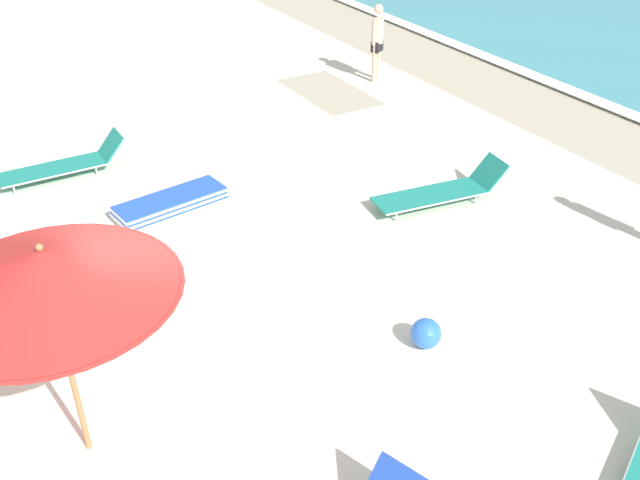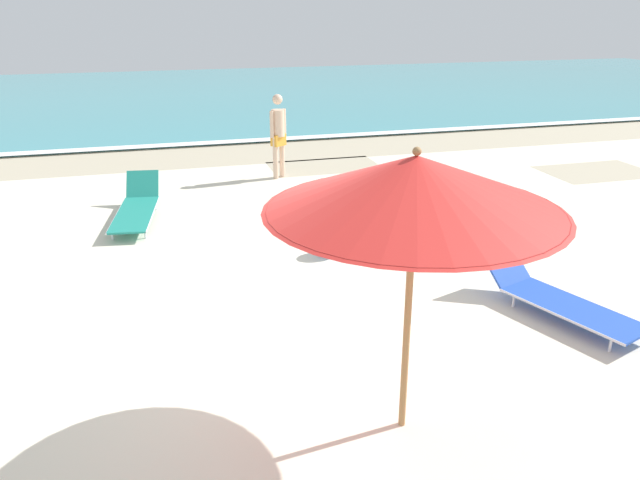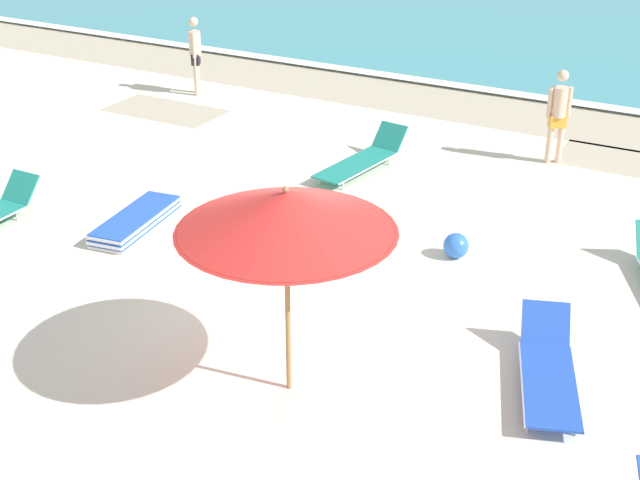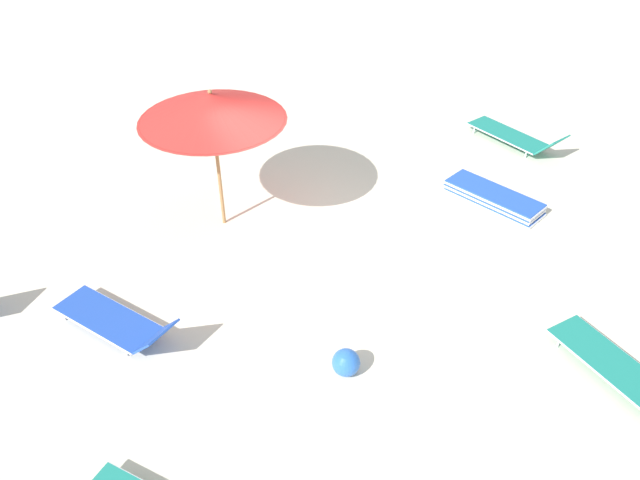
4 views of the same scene
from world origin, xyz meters
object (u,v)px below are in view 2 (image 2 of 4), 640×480
sun_lounger_mid_beach_solo (487,213)px  sun_lounger_beside_umbrella (136,208)px  beach_umbrella (415,185)px  beach_ball (329,243)px  beachgoer_wading_adult (278,131)px  sun_lounger_near_water_right (557,298)px

sun_lounger_mid_beach_solo → sun_lounger_beside_umbrella: bearing=136.2°
beach_umbrella → sun_lounger_mid_beach_solo: size_ratio=1.24×
beach_ball → sun_lounger_beside_umbrella: bearing=138.2°
sun_lounger_beside_umbrella → beachgoer_wading_adult: size_ratio=1.32×
beachgoer_wading_adult → beach_ball: beachgoer_wading_adult is taller
beachgoer_wading_adult → sun_lounger_mid_beach_solo: bearing=90.4°
beach_umbrella → beach_ball: 4.51m
beach_umbrella → beachgoer_wading_adult: beach_umbrella is taller
beach_umbrella → sun_lounger_mid_beach_solo: 6.03m
sun_lounger_mid_beach_solo → beach_ball: bearing=165.4°
sun_lounger_beside_umbrella → beach_ball: 3.68m
beach_umbrella → beach_ball: (0.50, 4.00, -2.03)m
sun_lounger_near_water_right → beachgoer_wading_adult: size_ratio=1.21×
beachgoer_wading_adult → beach_ball: size_ratio=4.65×
sun_lounger_beside_umbrella → sun_lounger_mid_beach_solo: sun_lounger_mid_beach_solo is taller
beachgoer_wading_adult → beach_ball: (-0.21, -4.50, -0.81)m
sun_lounger_mid_beach_solo → beach_ball: (-2.92, -0.54, -0.03)m
sun_lounger_mid_beach_solo → beachgoer_wading_adult: size_ratio=1.15×
beach_umbrella → sun_lounger_beside_umbrella: (-2.24, 6.45, -2.00)m
sun_lounger_beside_umbrella → sun_lounger_near_water_right: bearing=-37.8°
sun_lounger_mid_beach_solo → beachgoer_wading_adult: (-2.71, 3.95, 0.78)m
sun_lounger_near_water_right → beachgoer_wading_adult: 7.33m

